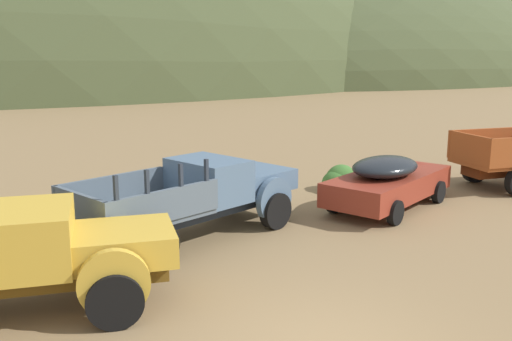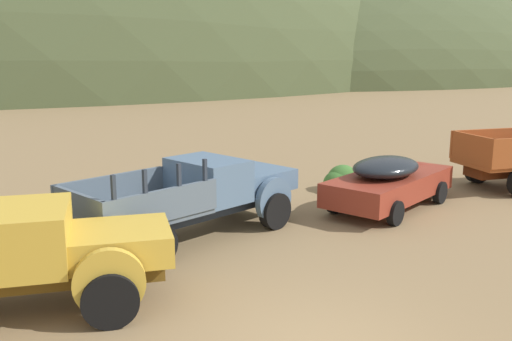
{
  "view_description": "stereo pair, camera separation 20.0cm",
  "coord_description": "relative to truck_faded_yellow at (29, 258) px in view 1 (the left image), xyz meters",
  "views": [
    {
      "loc": [
        -5.32,
        -5.88,
        4.5
      ],
      "look_at": [
        3.18,
        6.61,
        1.34
      ],
      "focal_mm": 39.5,
      "sensor_mm": 36.0,
      "label": 1
    },
    {
      "loc": [
        -5.15,
        -5.99,
        4.5
      ],
      "look_at": [
        3.18,
        6.61,
        1.34
      ],
      "focal_mm": 39.5,
      "sensor_mm": 36.0,
      "label": 2
    }
  ],
  "objects": [
    {
      "name": "bush_front_right",
      "position": [
        10.62,
        3.66,
        -0.73
      ],
      "size": [
        1.42,
        1.12,
        1.1
      ],
      "color": "#3D702D",
      "rests_on": "ground"
    },
    {
      "name": "truck_chalk_blue",
      "position": [
        4.74,
        2.2,
        0.0
      ],
      "size": [
        6.43,
        3.4,
        2.16
      ],
      "rotation": [
        0.0,
        0.0,
        0.21
      ],
      "color": "#262D39",
      "rests_on": "ground"
    },
    {
      "name": "truck_faded_yellow",
      "position": [
        0.0,
        0.0,
        0.0
      ],
      "size": [
        6.16,
        3.8,
        2.16
      ],
      "rotation": [
        0.0,
        0.0,
        -0.33
      ],
      "color": "brown",
      "rests_on": "ground"
    },
    {
      "name": "car_rust_red",
      "position": [
        10.52,
        1.29,
        -0.18
      ],
      "size": [
        5.33,
        3.16,
        1.57
      ],
      "rotation": [
        0.0,
        0.0,
        0.29
      ],
      "color": "maroon",
      "rests_on": "ground"
    },
    {
      "name": "hill_far_left",
      "position": [
        71.48,
        62.0,
        -1.0
      ],
      "size": [
        92.7,
        54.78,
        35.79
      ],
      "primitive_type": "ellipsoid",
      "color": "#424C2D",
      "rests_on": "ground"
    },
    {
      "name": "hill_center",
      "position": [
        23.86,
        73.46,
        -1.0
      ],
      "size": [
        119.81,
        71.97,
        55.68
      ],
      "primitive_type": "ellipsoid",
      "color": "#424C2D",
      "rests_on": "ground"
    }
  ]
}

